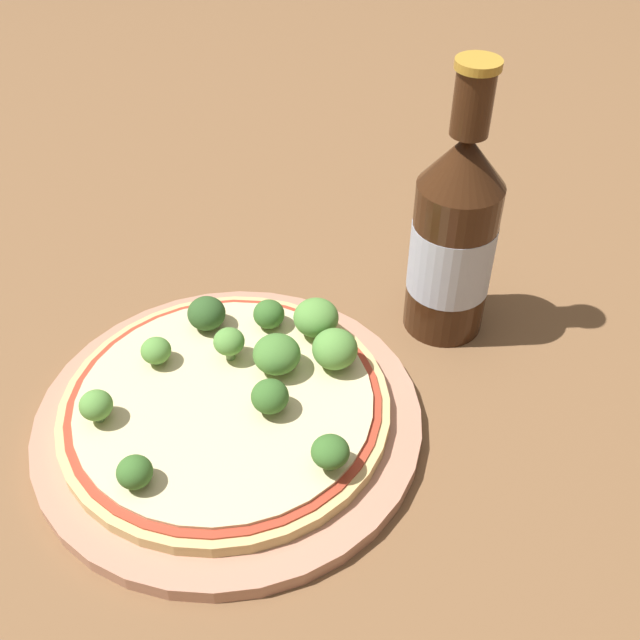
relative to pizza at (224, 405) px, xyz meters
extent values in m
plane|color=brown|center=(0.02, 0.00, -0.02)|extent=(3.00, 3.00, 0.00)
cylinder|color=tan|center=(0.00, 0.00, -0.01)|extent=(0.28, 0.28, 0.01)
cylinder|color=tan|center=(0.00, 0.00, 0.00)|extent=(0.24, 0.24, 0.01)
cylinder|color=#A83823|center=(0.00, 0.00, 0.00)|extent=(0.22, 0.22, 0.00)
cylinder|color=beige|center=(0.00, 0.00, 0.00)|extent=(0.21, 0.21, 0.00)
cylinder|color=#6B8E51|center=(-0.03, 0.08, 0.01)|extent=(0.01, 0.01, 0.01)
ellipsoid|color=#386628|center=(-0.03, 0.08, 0.02)|extent=(0.02, 0.02, 0.02)
cylinder|color=#6B8E51|center=(-0.07, 0.04, 0.01)|extent=(0.01, 0.01, 0.01)
ellipsoid|color=#2D5123|center=(-0.07, 0.04, 0.02)|extent=(0.03, 0.03, 0.03)
cylinder|color=#6B8E51|center=(-0.03, 0.03, 0.01)|extent=(0.01, 0.01, 0.01)
ellipsoid|color=#568E3D|center=(-0.03, 0.03, 0.02)|extent=(0.02, 0.02, 0.02)
cylinder|color=#6B8E51|center=(-0.05, -0.07, 0.01)|extent=(0.01, 0.01, 0.01)
ellipsoid|color=#568E3D|center=(-0.05, -0.07, 0.02)|extent=(0.02, 0.02, 0.02)
cylinder|color=#6B8E51|center=(0.02, -0.09, 0.01)|extent=(0.01, 0.01, 0.01)
ellipsoid|color=#386628|center=(0.02, -0.09, 0.02)|extent=(0.02, 0.02, 0.02)
cylinder|color=#6B8E51|center=(0.00, 0.09, 0.01)|extent=(0.01, 0.01, 0.01)
ellipsoid|color=#568E3D|center=(0.00, 0.09, 0.02)|extent=(0.03, 0.03, 0.03)
cylinder|color=#6B8E51|center=(-0.06, -0.01, 0.01)|extent=(0.01, 0.01, 0.01)
ellipsoid|color=#568E3D|center=(-0.06, -0.01, 0.02)|extent=(0.02, 0.02, 0.02)
cylinder|color=#6B8E51|center=(0.03, 0.02, 0.01)|extent=(0.01, 0.01, 0.01)
ellipsoid|color=#386628|center=(0.03, 0.02, 0.02)|extent=(0.03, 0.03, 0.02)
cylinder|color=#6B8E51|center=(0.10, 0.01, 0.01)|extent=(0.01, 0.01, 0.01)
ellipsoid|color=#386628|center=(0.10, 0.01, 0.02)|extent=(0.03, 0.03, 0.02)
cylinder|color=#6B8E51|center=(0.03, 0.08, 0.01)|extent=(0.01, 0.01, 0.01)
ellipsoid|color=#568E3D|center=(0.03, 0.08, 0.02)|extent=(0.03, 0.03, 0.03)
cylinder|color=#6B8E51|center=(0.01, 0.05, 0.01)|extent=(0.01, 0.01, 0.01)
ellipsoid|color=#477A33|center=(0.01, 0.05, 0.02)|extent=(0.03, 0.03, 0.03)
cylinder|color=#381E0F|center=(0.05, 0.20, 0.05)|extent=(0.07, 0.07, 0.13)
cylinder|color=#B2BCD1|center=(0.05, 0.20, 0.05)|extent=(0.07, 0.07, 0.06)
cone|color=#381E0F|center=(0.05, 0.20, 0.13)|extent=(0.07, 0.07, 0.04)
cylinder|color=#381E0F|center=(0.05, 0.20, 0.18)|extent=(0.03, 0.03, 0.05)
cylinder|color=#B7892D|center=(0.05, 0.20, 0.20)|extent=(0.03, 0.03, 0.01)
camera|label=1|loc=(0.30, -0.21, 0.40)|focal=42.00mm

